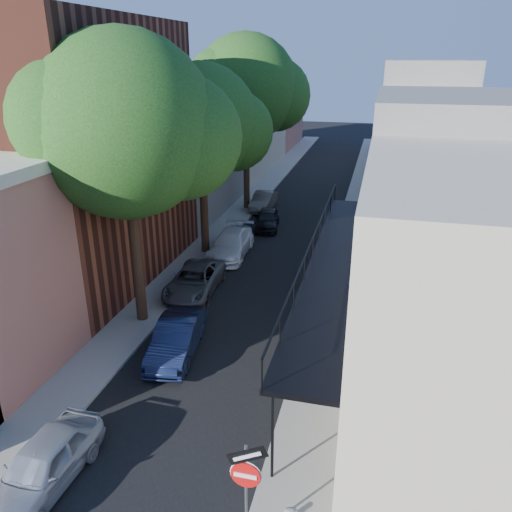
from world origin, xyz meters
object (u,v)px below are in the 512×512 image
Objects in this scene: parked_car_b at (176,339)px; oak_far at (253,90)px; sign_post at (246,479)px; parked_car_e at (267,219)px; parked_car_c at (195,281)px; parked_car_d at (231,244)px; oak_mid at (209,125)px; oak_near at (139,129)px; parked_car_f at (263,201)px; parked_car_a at (43,465)px.

oak_far is at bearing 88.26° from parked_car_b.
parked_car_e is at bearing 101.63° from sign_post.
parked_car_d is (0.30, 4.96, 0.07)m from parked_car_c.
parked_car_d is (-0.90, 10.05, 0.02)m from parked_car_b.
oak_mid is at bearing 110.86° from sign_post.
oak_far reaches higher than parked_car_d.
parked_car_e is (1.20, 10.07, -0.01)m from parked_car_c.
oak_near is 1.12× the size of oak_mid.
oak_far is at bearing 90.27° from parked_car_c.
oak_mid reaches higher than parked_car_b.
parked_car_b is at bearing -84.22° from oak_far.
oak_near reaches higher than parked_car_b.
parked_car_a is at bearing -89.00° from parked_car_f.
oak_far is 3.11× the size of parked_car_f.
parked_car_d reaches higher than parked_car_f.
parked_car_d is 1.24× the size of parked_car_f.
oak_mid is 9.12m from oak_far.
oak_far is 12.00m from parked_car_d.
sign_post reaches higher than parked_car_c.
oak_near is 7.82m from parked_car_b.
parked_car_b is 0.86× the size of parked_car_d.
sign_post is at bearing -3.20° from parked_car_a.
parked_car_d is at bearing -87.65° from parked_car_f.
parked_car_b is at bearing -85.94° from parked_car_f.
oak_mid is at bearing 95.14° from parked_car_a.
parked_car_a is (1.05, -16.80, -6.40)m from oak_mid.
parked_car_d is (1.05, -9.25, -7.57)m from oak_far.
parked_car_f is at bearing 102.41° from sign_post.
sign_post is 0.78× the size of parked_car_f.
sign_post is 27.80m from oak_far.
oak_far is at bearing 170.71° from parked_car_f.
parked_car_e is (1.97, 12.87, -7.27)m from oak_near.
sign_post is 12.77m from oak_near.
parked_car_d is (-5.46, 17.05, -1.35)m from sign_post.
oak_far is at bearing 103.91° from sign_post.
parked_car_b is (2.02, -10.26, -6.39)m from oak_mid.
parked_car_c is (-5.76, 12.08, -1.42)m from sign_post.
parked_car_c is (0.82, -5.17, -6.43)m from oak_mid.
parked_car_e is at bearing 80.43° from parked_car_c.
oak_mid reaches higher than parked_car_c.
parked_car_a is 16.59m from parked_car_d.
sign_post is at bearing -76.09° from oak_far.
oak_far is at bearing 94.25° from parked_car_d.
parked_car_c is 1.24× the size of parked_car_e.
parked_car_d is (0.06, 16.59, 0.03)m from parked_car_a.
parked_car_f is (-0.30, 9.12, -0.06)m from parked_car_d.
parked_car_f is (0.82, 8.91, -6.43)m from oak_mid.
parked_car_e is 4.19m from parked_car_f.
parked_car_a is 21.72m from parked_car_e.
parked_car_e is at bearing -64.73° from oak_far.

